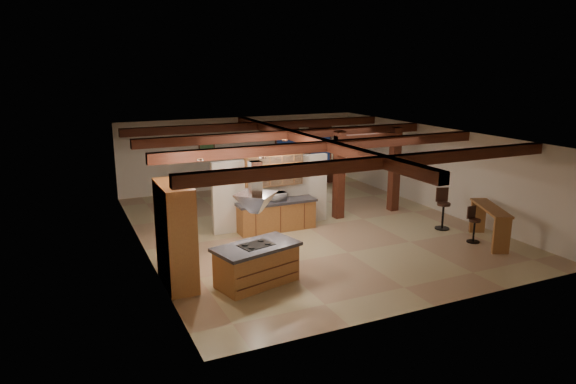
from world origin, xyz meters
The scene contains 22 objects.
ground centered at (0.00, 0.00, 0.00)m, with size 12.00×12.00×0.00m, color tan.
room_walls centered at (0.00, 0.00, 1.78)m, with size 12.00×12.00×12.00m.
ceiling_beams centered at (0.00, 0.00, 2.76)m, with size 10.00×12.00×0.28m.
timber_posts centered at (2.50, 0.50, 1.76)m, with size 2.50×0.30×2.90m.
partition_wall centered at (-1.00, 0.50, 1.10)m, with size 3.80×0.18×2.20m, color beige.
pantry_cabinet centered at (-4.67, -2.60, 1.20)m, with size 0.67×1.60×2.40m.
back_counter centered at (-1.00, 0.11, 0.48)m, with size 2.50×0.66×0.94m.
upper_display_cabinet centered at (-1.00, 0.31, 1.85)m, with size 1.80×0.36×0.95m.
range_hood centered at (-3.00, -3.35, 1.78)m, with size 1.10×1.10×1.40m.
back_windows centered at (2.80, 5.93, 1.50)m, with size 2.70×0.07×1.70m.
framed_art centered at (-1.50, 5.94, 1.70)m, with size 0.65×0.05×0.85m.
recessed_cans centered at (-2.53, -1.93, 2.87)m, with size 3.16×2.46×0.03m.
kitchen_island centered at (-3.00, -3.35, 0.49)m, with size 2.14×1.49×0.97m.
dining_table centered at (0.15, 2.72, 0.30)m, with size 1.72×0.96×0.61m, color #371D0D.
sofa centered at (2.26, 5.42, 0.30)m, with size 2.03×0.79×0.59m, color black.
microwave centered at (-0.95, 0.11, 1.07)m, with size 0.46×0.31×0.26m, color silver.
bar_counter centered at (4.08, -3.43, 0.71)m, with size 1.30×2.03×1.05m.
side_table centered at (3.83, 5.40, 0.28)m, with size 0.44×0.44×0.55m, color #39140E.
table_lamp centered at (3.83, 5.40, 0.81)m, with size 0.31×0.31×0.37m.
bar_stool_a centered at (3.70, -3.22, 0.53)m, with size 0.36×0.36×1.04m.
bar_stool_b centered at (3.74, -1.88, 0.65)m, with size 0.47×0.49×1.27m.
dining_chairs centered at (0.15, 2.72, 0.64)m, with size 1.93×1.93×1.26m.
Camera 1 is at (-6.95, -13.74, 4.97)m, focal length 32.00 mm.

